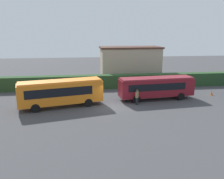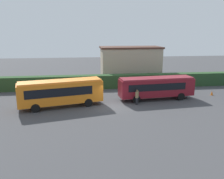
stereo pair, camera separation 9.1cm
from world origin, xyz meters
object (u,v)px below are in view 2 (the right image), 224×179
object	(u,v)px
person_center	(137,97)
traffic_cone	(212,93)
bus_maroon	(156,87)
person_left	(78,94)
bus_orange	(61,92)
person_right	(141,89)

from	to	relation	value
person_center	traffic_cone	size ratio (longest dim) A/B	3.13
bus_maroon	person_left	distance (m)	10.25
bus_orange	person_left	bearing A→B (deg)	35.74
traffic_cone	person_right	bearing A→B (deg)	173.54
bus_orange	traffic_cone	xyz separation A→B (m)	(20.69, 2.73, -1.55)
person_center	person_right	xyz separation A→B (m)	(1.58, 4.13, -0.12)
person_center	person_right	world-z (taller)	person_center
person_right	traffic_cone	size ratio (longest dim) A/B	2.79
bus_orange	traffic_cone	world-z (taller)	bus_orange
person_center	person_right	bearing A→B (deg)	105.10
person_left	person_right	xyz separation A→B (m)	(8.75, 1.63, -0.10)
person_right	traffic_cone	world-z (taller)	person_right
person_right	traffic_cone	bearing A→B (deg)	95.27
traffic_cone	bus_maroon	bearing A→B (deg)	-173.24
bus_maroon	person_center	size ratio (longest dim) A/B	5.38
bus_orange	person_center	xyz separation A→B (m)	(9.13, -0.27, -0.86)
bus_orange	person_center	distance (m)	9.17
bus_orange	person_left	distance (m)	3.09
person_center	person_right	size ratio (longest dim) A/B	1.12
person_left	person_right	distance (m)	8.90
traffic_cone	bus_orange	bearing A→B (deg)	-172.48
bus_orange	bus_maroon	size ratio (longest dim) A/B	1.00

